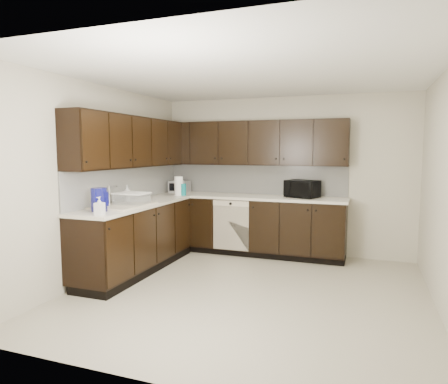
# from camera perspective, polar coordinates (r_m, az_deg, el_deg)

# --- Properties ---
(floor) EXTENTS (4.00, 4.00, 0.00)m
(floor) POSITION_cam_1_polar(r_m,az_deg,el_deg) (4.83, 3.51, -14.09)
(floor) COLOR #AAA38C
(floor) RESTS_ON ground
(ceiling) EXTENTS (4.00, 4.00, 0.00)m
(ceiling) POSITION_cam_1_polar(r_m,az_deg,el_deg) (4.62, 3.72, 16.48)
(ceiling) COLOR white
(ceiling) RESTS_ON wall_back
(wall_back) EXTENTS (4.00, 0.02, 2.50)m
(wall_back) POSITION_cam_1_polar(r_m,az_deg,el_deg) (6.50, 8.57, 2.32)
(wall_back) COLOR #B8B29D
(wall_back) RESTS_ON floor
(wall_left) EXTENTS (0.02, 4.00, 2.50)m
(wall_left) POSITION_cam_1_polar(r_m,az_deg,el_deg) (5.46, -16.97, 1.45)
(wall_left) COLOR #B8B29D
(wall_left) RESTS_ON floor
(wall_right) EXTENTS (0.02, 4.00, 2.50)m
(wall_right) POSITION_cam_1_polar(r_m,az_deg,el_deg) (4.44, 29.25, -0.06)
(wall_right) COLOR #B8B29D
(wall_right) RESTS_ON floor
(wall_front) EXTENTS (4.00, 0.02, 2.50)m
(wall_front) POSITION_cam_1_polar(r_m,az_deg,el_deg) (2.71, -8.36, -2.75)
(wall_front) COLOR #B8B29D
(wall_front) RESTS_ON floor
(lower_cabinets) EXTENTS (3.00, 2.80, 0.90)m
(lower_cabinets) POSITION_cam_1_polar(r_m,az_deg,el_deg) (6.05, -2.69, -5.88)
(lower_cabinets) COLOR black
(lower_cabinets) RESTS_ON floor
(countertop) EXTENTS (3.03, 2.83, 0.04)m
(countertop) POSITION_cam_1_polar(r_m,az_deg,el_deg) (5.97, -2.74, -1.12)
(countertop) COLOR beige
(countertop) RESTS_ON lower_cabinets
(backsplash) EXTENTS (3.00, 2.80, 0.48)m
(backsplash) POSITION_cam_1_polar(r_m,az_deg,el_deg) (6.22, -3.79, 1.57)
(backsplash) COLOR #BABBB6
(backsplash) RESTS_ON countertop
(upper_cabinets) EXTENTS (3.00, 2.80, 0.70)m
(upper_cabinets) POSITION_cam_1_polar(r_m,az_deg,el_deg) (6.05, -3.26, 7.04)
(upper_cabinets) COLOR black
(upper_cabinets) RESTS_ON wall_back
(dishwasher) EXTENTS (0.58, 0.04, 0.78)m
(dishwasher) POSITION_cam_1_polar(r_m,az_deg,el_deg) (6.19, 1.00, -4.35)
(dishwasher) COLOR beige
(dishwasher) RESTS_ON lower_cabinets
(sink) EXTENTS (0.54, 0.82, 0.42)m
(sink) POSITION_cam_1_polar(r_m,az_deg,el_deg) (5.31, -14.17, -2.61)
(sink) COLOR beige
(sink) RESTS_ON countertop
(microwave) EXTENTS (0.56, 0.46, 0.26)m
(microwave) POSITION_cam_1_polar(r_m,az_deg,el_deg) (6.17, 11.07, 0.43)
(microwave) COLOR black
(microwave) RESTS_ON countertop
(soap_bottle_a) EXTENTS (0.10, 0.10, 0.20)m
(soap_bottle_a) POSITION_cam_1_polar(r_m,az_deg,el_deg) (4.65, -17.37, -1.90)
(soap_bottle_a) COLOR gray
(soap_bottle_a) RESTS_ON countertop
(soap_bottle_b) EXTENTS (0.12, 0.12, 0.24)m
(soap_bottle_b) POSITION_cam_1_polar(r_m,az_deg,el_deg) (5.64, -13.66, -0.25)
(soap_bottle_b) COLOR gray
(soap_bottle_b) RESTS_ON countertop
(toaster_oven) EXTENTS (0.33, 0.25, 0.20)m
(toaster_oven) POSITION_cam_1_polar(r_m,az_deg,el_deg) (6.85, -6.39, 0.78)
(toaster_oven) COLOR silver
(toaster_oven) RESTS_ON countertop
(storage_bin) EXTENTS (0.44, 0.34, 0.16)m
(storage_bin) POSITION_cam_1_polar(r_m,az_deg,el_deg) (5.36, -13.05, -1.01)
(storage_bin) COLOR silver
(storage_bin) RESTS_ON countertop
(blue_pitcher) EXTENTS (0.24, 0.24, 0.28)m
(blue_pitcher) POSITION_cam_1_polar(r_m,az_deg,el_deg) (4.92, -17.42, -1.05)
(blue_pitcher) COLOR navy
(blue_pitcher) RESTS_ON countertop
(teal_tumbler) EXTENTS (0.09, 0.09, 0.19)m
(teal_tumbler) POSITION_cam_1_polar(r_m,az_deg,el_deg) (6.37, -5.82, 0.34)
(teal_tumbler) COLOR #0B777E
(teal_tumbler) RESTS_ON countertop
(paper_towel_roll) EXTENTS (0.14, 0.14, 0.30)m
(paper_towel_roll) POSITION_cam_1_polar(r_m,az_deg,el_deg) (6.40, -6.48, 0.87)
(paper_towel_roll) COLOR white
(paper_towel_roll) RESTS_ON countertop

